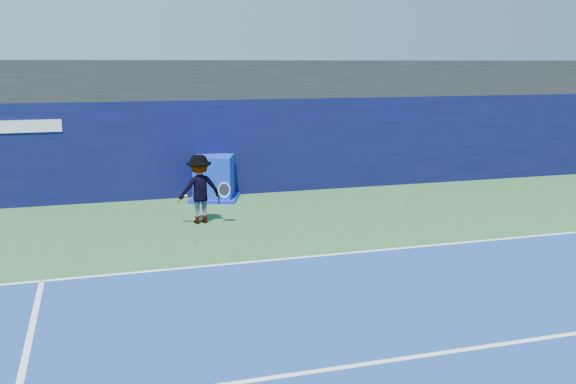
# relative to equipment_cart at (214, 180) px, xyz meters

# --- Properties ---
(ground) EXTENTS (80.00, 80.00, 0.00)m
(ground) POSITION_rel_equipment_cart_xyz_m (0.44, -9.52, -0.61)
(ground) COLOR #295C2E
(ground) RESTS_ON ground
(baseline) EXTENTS (24.00, 0.10, 0.01)m
(baseline) POSITION_rel_equipment_cart_xyz_m (0.44, -6.52, -0.61)
(baseline) COLOR white
(baseline) RESTS_ON ground
(service_line) EXTENTS (24.00, 0.10, 0.01)m
(service_line) POSITION_rel_equipment_cart_xyz_m (0.44, -11.52, -0.61)
(service_line) COLOR white
(service_line) RESTS_ON ground
(stadium_band) EXTENTS (36.00, 3.00, 1.20)m
(stadium_band) POSITION_rel_equipment_cart_xyz_m (0.44, 1.98, 2.99)
(stadium_band) COLOR black
(stadium_band) RESTS_ON back_wall_assembly
(back_wall_assembly) EXTENTS (36.00, 1.03, 3.00)m
(back_wall_assembly) POSITION_rel_equipment_cart_xyz_m (0.43, 0.98, 0.89)
(back_wall_assembly) COLOR #0A0D39
(back_wall_assembly) RESTS_ON ground
(equipment_cart) EXTENTS (1.78, 1.78, 1.35)m
(equipment_cart) POSITION_rel_equipment_cart_xyz_m (0.00, 0.00, 0.00)
(equipment_cart) COLOR #0C27B1
(equipment_cart) RESTS_ON ground
(tennis_player) EXTENTS (1.37, 0.79, 1.80)m
(tennis_player) POSITION_rel_equipment_cart_xyz_m (-0.89, -2.79, 0.28)
(tennis_player) COLOR silver
(tennis_player) RESTS_ON ground
(tennis_ball) EXTENTS (0.06, 0.06, 0.06)m
(tennis_ball) POSITION_rel_equipment_cart_xyz_m (-1.55, -5.03, 0.59)
(tennis_ball) COLOR #B4DC18
(tennis_ball) RESTS_ON ground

